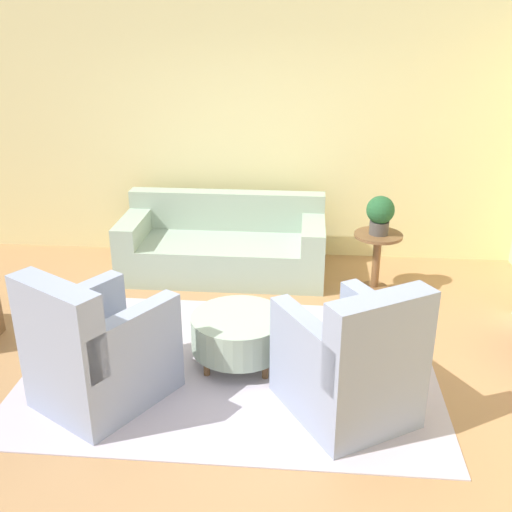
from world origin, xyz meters
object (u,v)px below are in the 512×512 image
at_px(couch, 224,247).
at_px(potted_plant_on_side_table, 380,213).
at_px(ottoman_table, 239,332).
at_px(armchair_left, 97,354).
at_px(side_table, 377,252).
at_px(armchair_right, 351,366).

distance_m(couch, potted_plant_on_side_table, 1.71).
xyz_separation_m(couch, ottoman_table, (0.37, -1.79, -0.02)).
bearing_deg(potted_plant_on_side_table, ottoman_table, -129.46).
relative_size(armchair_left, side_table, 1.88).
xyz_separation_m(couch, armchair_right, (1.22, -2.40, 0.10)).
bearing_deg(armchair_right, ottoman_table, 144.35).
height_order(side_table, potted_plant_on_side_table, potted_plant_on_side_table).
bearing_deg(armchair_right, side_table, 79.66).
height_order(armchair_left, armchair_right, same).
height_order(ottoman_table, side_table, side_table).
relative_size(side_table, potted_plant_on_side_table, 1.55).
bearing_deg(armchair_right, potted_plant_on_side_table, 79.66).
bearing_deg(armchair_left, side_table, 43.95).
bearing_deg(ottoman_table, side_table, 50.54).
relative_size(couch, armchair_left, 1.90).
bearing_deg(armchair_left, ottoman_table, 32.60).
relative_size(armchair_right, side_table, 1.88).
bearing_deg(armchair_left, couch, 76.31).
xyz_separation_m(ottoman_table, side_table, (1.23, 1.50, 0.13)).
relative_size(ottoman_table, side_table, 1.27).
distance_m(armchair_left, ottoman_table, 1.14).
xyz_separation_m(side_table, potted_plant_on_side_table, (0.00, 0.00, 0.41)).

